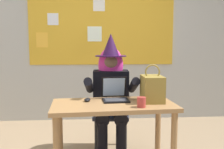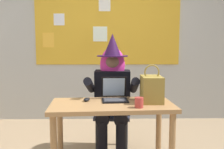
{
  "view_description": "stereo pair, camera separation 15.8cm",
  "coord_description": "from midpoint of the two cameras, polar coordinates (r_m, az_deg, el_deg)",
  "views": [
    {
      "loc": [
        -0.16,
        -2.56,
        1.3
      ],
      "look_at": [
        0.05,
        0.25,
        0.97
      ],
      "focal_mm": 42.06,
      "sensor_mm": 36.0,
      "label": 1
    },
    {
      "loc": [
        0.0,
        -2.57,
        1.3
      ],
      "look_at": [
        0.05,
        0.25,
        0.97
      ],
      "focal_mm": 42.06,
      "sensor_mm": 36.0,
      "label": 2
    }
  ],
  "objects": [
    {
      "name": "wall_back_bulletin",
      "position": [
        4.46,
        0.07,
        7.96
      ],
      "size": [
        6.05,
        2.13,
        2.76
      ],
      "color": "#B2B2AD",
      "rests_on": "ground"
    },
    {
      "name": "desk_main",
      "position": [
        2.62,
        1.67,
        -8.63
      ],
      "size": [
        1.24,
        0.68,
        0.72
      ],
      "rotation": [
        0.0,
        0.0,
        0.06
      ],
      "color": "#A37547",
      "rests_on": "ground"
    },
    {
      "name": "chair_at_desk",
      "position": [
        3.28,
        1.54,
        -7.16
      ],
      "size": [
        0.45,
        0.45,
        0.91
      ],
      "rotation": [
        0.0,
        0.0,
        -1.66
      ],
      "color": "#2D3347",
      "rests_on": "ground"
    },
    {
      "name": "person_costumed",
      "position": [
        3.11,
        1.49,
        -2.68
      ],
      "size": [
        0.61,
        0.66,
        1.42
      ],
      "rotation": [
        0.0,
        0.0,
        -1.61
      ],
      "color": "black",
      "rests_on": "ground"
    },
    {
      "name": "laptop",
      "position": [
        2.73,
        2.16,
        -4.46
      ],
      "size": [
        0.28,
        0.31,
        0.24
      ],
      "rotation": [
        0.0,
        0.0,
        0.06
      ],
      "color": "black",
      "rests_on": "desk_main"
    },
    {
      "name": "computer_mouse",
      "position": [
        2.69,
        -3.91,
        -5.44
      ],
      "size": [
        0.08,
        0.11,
        0.03
      ],
      "primitive_type": "ellipsoid",
      "rotation": [
        0.0,
        0.0,
        -0.18
      ],
      "color": "black",
      "rests_on": "desk_main"
    },
    {
      "name": "handbag",
      "position": [
        2.67,
        10.24,
        -3.06
      ],
      "size": [
        0.2,
        0.3,
        0.38
      ],
      "rotation": [
        0.0,
        0.0,
        -0.07
      ],
      "color": "olive",
      "rests_on": "desk_main"
    },
    {
      "name": "coffee_mug",
      "position": [
        2.43,
        7.71,
        -6.07
      ],
      "size": [
        0.08,
        0.08,
        0.09
      ],
      "primitive_type": "cylinder",
      "color": "#B23833",
      "rests_on": "desk_main"
    }
  ]
}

